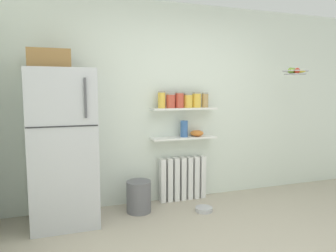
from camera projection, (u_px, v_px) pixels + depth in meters
name	position (u px, v px, depth m)	size (l,w,h in m)	color
ground_plane	(235.00, 250.00, 2.85)	(7.04, 7.04, 0.00)	#B2A893
back_wall	(176.00, 103.00, 4.16)	(7.04, 0.10, 2.60)	silver
refrigerator	(63.00, 144.00, 3.38)	(0.69, 0.69, 1.89)	#B7BABF
radiator	(183.00, 178.00, 4.17)	(0.64, 0.12, 0.58)	white
wall_shelf_lower	(184.00, 138.00, 4.08)	(0.87, 0.22, 0.03)	white
wall_shelf_upper	(184.00, 109.00, 4.03)	(0.87, 0.22, 0.03)	white
storage_jar_0	(162.00, 100.00, 3.92)	(0.10, 0.10, 0.22)	yellow
storage_jar_1	(171.00, 101.00, 3.96)	(0.12, 0.12, 0.19)	#C64C38
storage_jar_2	(180.00, 100.00, 4.00)	(0.11, 0.11, 0.21)	#C64C38
storage_jar_3	(188.00, 101.00, 4.04)	(0.12, 0.12, 0.19)	yellow
storage_jar_4	(197.00, 100.00, 4.08)	(0.12, 0.12, 0.20)	yellow
storage_jar_5	(205.00, 100.00, 4.12)	(0.09, 0.09, 0.20)	tan
vase	(184.00, 129.00, 4.06)	(0.10, 0.10, 0.22)	#38609E
shelf_bowl	(197.00, 133.00, 4.13)	(0.18, 0.18, 0.08)	orange
trash_bin	(139.00, 196.00, 3.75)	(0.30, 0.30, 0.38)	slate
pet_food_bowl	(204.00, 209.00, 3.78)	(0.21, 0.21, 0.05)	#B7B7BC
hanging_fruit_basket	(295.00, 71.00, 4.07)	(0.34, 0.34, 0.09)	#B2B2B7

